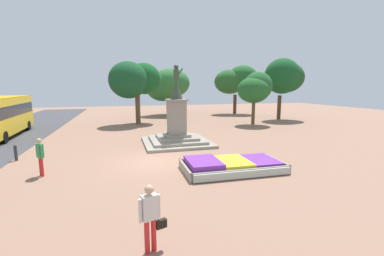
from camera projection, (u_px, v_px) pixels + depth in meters
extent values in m
plane|color=#8C6651|center=(155.00, 162.00, 14.00)|extent=(87.34, 87.34, 0.00)
cube|color=#38281C|center=(232.00, 167.00, 12.61)|extent=(4.73, 2.35, 0.38)
cube|color=gray|center=(243.00, 174.00, 11.48)|extent=(4.89, 0.20, 0.42)
cube|color=gray|center=(224.00, 160.00, 13.73)|extent=(4.89, 0.20, 0.42)
cube|color=gray|center=(185.00, 170.00, 12.02)|extent=(0.15, 2.45, 0.42)
cube|color=gray|center=(276.00, 163.00, 13.20)|extent=(0.15, 2.45, 0.42)
cube|color=#72339E|center=(203.00, 163.00, 12.19)|extent=(1.54, 2.08, 0.25)
cube|color=yellow|center=(233.00, 161.00, 12.57)|extent=(1.54, 2.08, 0.14)
cube|color=#72339E|center=(260.00, 160.00, 12.94)|extent=(1.54, 2.08, 0.10)
cube|color=#B2BCAD|center=(243.00, 174.00, 11.44)|extent=(4.64, 0.30, 0.34)
cube|color=gray|center=(177.00, 142.00, 18.62)|extent=(4.70, 4.70, 0.18)
cube|color=gray|center=(177.00, 140.00, 18.59)|extent=(3.71, 3.71, 0.18)
cube|color=gray|center=(177.00, 137.00, 18.56)|extent=(2.73, 2.73, 0.18)
cube|color=gray|center=(177.00, 135.00, 18.53)|extent=(1.74, 1.74, 0.18)
cube|color=gray|center=(177.00, 117.00, 18.33)|extent=(1.20, 1.20, 2.35)
cube|color=gray|center=(176.00, 100.00, 18.14)|extent=(1.42, 1.42, 0.12)
cone|color=#384233|center=(176.00, 90.00, 18.03)|extent=(0.90, 0.90, 1.30)
cylinder|color=#384233|center=(176.00, 75.00, 17.86)|extent=(0.39, 0.39, 0.76)
sphere|color=#384233|center=(176.00, 67.00, 17.78)|extent=(0.33, 0.33, 0.33)
cylinder|color=#384233|center=(180.00, 73.00, 17.84)|extent=(0.50, 0.23, 0.63)
cylinder|color=black|center=(0.00, 127.00, 23.56)|extent=(0.32, 0.91, 0.90)
cylinder|color=black|center=(28.00, 126.00, 24.25)|extent=(0.32, 0.91, 0.90)
cylinder|color=black|center=(4.00, 137.00, 18.56)|extent=(0.32, 0.91, 0.90)
cylinder|color=red|center=(147.00, 237.00, 6.26)|extent=(0.13, 0.13, 0.87)
cylinder|color=red|center=(154.00, 234.00, 6.36)|extent=(0.13, 0.13, 0.87)
cube|color=beige|center=(150.00, 207.00, 6.19)|extent=(0.43, 0.33, 0.62)
cylinder|color=beige|center=(140.00, 211.00, 6.07)|extent=(0.09, 0.09, 0.59)
cylinder|color=beige|center=(159.00, 206.00, 6.33)|extent=(0.09, 0.09, 0.59)
sphere|color=tan|center=(149.00, 189.00, 6.12)|extent=(0.23, 0.23, 0.23)
cube|color=black|center=(161.00, 224.00, 6.44)|extent=(0.30, 0.20, 0.22)
cylinder|color=red|center=(41.00, 166.00, 11.81)|extent=(0.13, 0.13, 0.88)
cylinder|color=red|center=(42.00, 167.00, 11.69)|extent=(0.13, 0.13, 0.88)
cube|color=#338C4C|center=(40.00, 151.00, 11.63)|extent=(0.39, 0.44, 0.63)
cylinder|color=#338C4C|center=(38.00, 150.00, 11.80)|extent=(0.09, 0.09, 0.60)
cylinder|color=#338C4C|center=(42.00, 152.00, 11.48)|extent=(0.09, 0.09, 0.60)
sphere|color=tan|center=(39.00, 141.00, 11.56)|extent=(0.23, 0.23, 0.23)
cylinder|color=#2D2D33|center=(16.00, 154.00, 14.24)|extent=(0.16, 0.16, 0.76)
sphere|color=#2D2D33|center=(15.00, 146.00, 14.17)|extent=(0.18, 0.18, 0.18)
cylinder|color=brown|center=(253.00, 112.00, 28.11)|extent=(0.36, 0.36, 2.63)
ellipsoid|color=#225B2C|center=(258.00, 86.00, 27.49)|extent=(3.08, 2.90, 3.07)
ellipsoid|color=#205A25|center=(253.00, 90.00, 27.27)|extent=(3.38, 3.51, 2.75)
cylinder|color=#4C3823|center=(235.00, 104.00, 39.46)|extent=(0.50, 0.50, 2.91)
ellipsoid|color=#235D2A|center=(243.00, 77.00, 38.49)|extent=(4.49, 3.90, 3.55)
ellipsoid|color=#265A27|center=(230.00, 82.00, 38.55)|extent=(4.62, 4.10, 3.62)
cylinder|color=brown|center=(138.00, 109.00, 28.48)|extent=(0.53, 0.53, 3.35)
ellipsoid|color=#1B4925|center=(142.00, 80.00, 28.64)|extent=(3.58, 3.48, 2.96)
ellipsoid|color=#164F20|center=(144.00, 79.00, 28.74)|extent=(3.68, 3.72, 3.47)
ellipsoid|color=#174926|center=(128.00, 80.00, 27.24)|extent=(4.12, 4.29, 3.91)
cylinder|color=brown|center=(168.00, 108.00, 37.13)|extent=(0.43, 0.43, 2.12)
ellipsoid|color=#2C6835|center=(168.00, 88.00, 37.59)|extent=(4.67, 4.66, 3.75)
ellipsoid|color=#2F6B34|center=(171.00, 83.00, 36.73)|extent=(5.43, 5.13, 4.18)
ellipsoid|color=#2B672F|center=(163.00, 86.00, 36.47)|extent=(4.95, 4.57, 4.22)
cylinder|color=#4C3823|center=(279.00, 107.00, 32.50)|extent=(0.46, 0.46, 3.02)
ellipsoid|color=#174F24|center=(282.00, 76.00, 31.28)|extent=(4.39, 3.95, 4.29)
ellipsoid|color=#1C4822|center=(286.00, 77.00, 31.66)|extent=(4.66, 4.00, 3.74)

